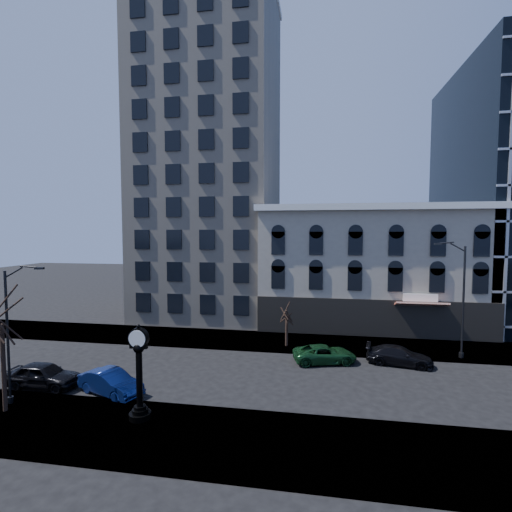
% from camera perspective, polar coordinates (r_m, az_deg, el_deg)
% --- Properties ---
extents(ground, '(160.00, 160.00, 0.00)m').
position_cam_1_polar(ground, '(27.28, -5.82, -17.54)').
color(ground, black).
rests_on(ground, ground).
extents(sidewalk_far, '(160.00, 6.00, 0.12)m').
position_cam_1_polar(sidewalk_far, '(34.62, -2.22, -12.75)').
color(sidewalk_far, gray).
rests_on(sidewalk_far, ground).
extents(sidewalk_near, '(160.00, 6.00, 0.12)m').
position_cam_1_polar(sidewalk_near, '(20.37, -12.43, -25.22)').
color(sidewalk_near, gray).
rests_on(sidewalk_near, ground).
extents(cream_tower, '(15.90, 15.40, 42.50)m').
position_cam_1_polar(cream_tower, '(46.22, -7.13, 15.50)').
color(cream_tower, '#C3B39D').
rests_on(cream_tower, ground).
extents(victorian_row, '(22.60, 11.19, 12.50)m').
position_cam_1_polar(victorian_row, '(40.90, 16.83, -1.87)').
color(victorian_row, '#ABA08D').
rests_on(victorian_row, ground).
extents(street_clock, '(1.14, 1.14, 5.01)m').
position_cam_1_polar(street_clock, '(21.17, -17.51, -17.21)').
color(street_clock, black).
rests_on(street_clock, sidewalk_near).
extents(street_lamp_near, '(2.06, 0.65, 8.04)m').
position_cam_1_polar(street_lamp_near, '(24.91, -32.91, -5.42)').
color(street_lamp_near, black).
rests_on(street_lamp_near, sidewalk_near).
extents(street_lamp_far, '(2.37, 0.59, 9.18)m').
position_cam_1_polar(street_lamp_far, '(32.43, 28.26, -1.73)').
color(street_lamp_far, black).
rests_on(street_lamp_far, sidewalk_far).
extents(bare_tree_near, '(4.51, 4.51, 7.74)m').
position_cam_1_polar(bare_tree_near, '(24.30, -34.62, -6.22)').
color(bare_tree_near, '#2F2017').
rests_on(bare_tree_near, sidewalk_near).
extents(bare_tree_far, '(2.37, 2.37, 4.07)m').
position_cam_1_polar(bare_tree_far, '(32.06, 4.75, -8.35)').
color(bare_tree_far, '#2F2017').
rests_on(bare_tree_far, sidewalk_far).
extents(car_near_a, '(4.68, 1.94, 1.58)m').
position_cam_1_polar(car_near_a, '(28.19, -29.91, -15.60)').
color(car_near_a, black).
rests_on(car_near_a, ground).
extents(car_near_b, '(4.65, 2.98, 1.45)m').
position_cam_1_polar(car_near_b, '(25.45, -21.44, -17.65)').
color(car_near_b, '#0C194C').
rests_on(car_near_b, ground).
extents(car_far_a, '(5.14, 3.31, 1.32)m').
position_cam_1_polar(car_far_a, '(29.43, 10.50, -14.60)').
color(car_far_a, '#143F1E').
rests_on(car_far_a, ground).
extents(car_far_b, '(4.99, 2.76, 1.37)m').
position_cam_1_polar(car_far_b, '(30.47, 21.15, -14.10)').
color(car_far_b, black).
rests_on(car_far_b, ground).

